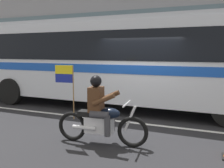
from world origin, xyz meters
The scene contains 6 objects.
ground_plane centered at (0.00, 0.00, 0.00)m, with size 60.00×60.00×0.00m, color black.
sidewalk_curb centered at (0.00, 5.10, 0.07)m, with size 28.00×3.80×0.15m, color gray.
lane_center_stripe centered at (0.00, -0.60, 0.00)m, with size 26.60×0.14×0.01m, color silver.
transit_bus centered at (-1.11, 1.19, 1.88)m, with size 13.52×2.83×3.22m.
motorcycle_with_rider centered at (-0.22, -2.46, 0.67)m, with size 2.19×0.65×1.78m.
fire_hydrant centered at (-3.00, 3.85, 0.52)m, with size 0.22×0.30×0.75m.
Camera 1 is at (2.08, -7.34, 2.09)m, focal length 39.40 mm.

